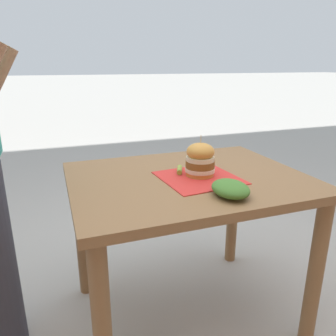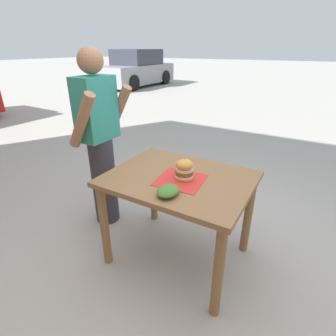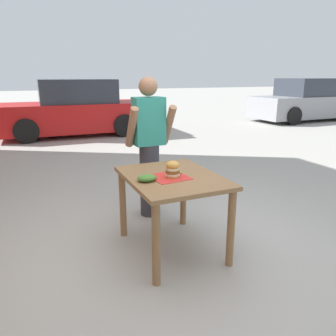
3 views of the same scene
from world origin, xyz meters
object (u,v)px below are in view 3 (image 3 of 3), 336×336
object	(u,v)px
diner_across_table	(149,146)
parked_car_mid_block	(75,110)
pickle_spear	(177,173)
sandwich	(173,169)
side_salad	(147,178)
patio_table	(172,188)
parked_car_near_curb	(305,102)

from	to	relation	value
diner_across_table	parked_car_mid_block	xyz separation A→B (m)	(0.05, 6.32, -0.16)
pickle_spear	sandwich	bearing A→B (deg)	-136.01
sandwich	parked_car_mid_block	world-z (taller)	parked_car_mid_block
side_salad	parked_car_mid_block	size ratio (longest dim) A/B	0.04
diner_across_table	patio_table	bearing A→B (deg)	-96.85
patio_table	pickle_spear	bearing A→B (deg)	20.88
pickle_spear	parked_car_mid_block	size ratio (longest dim) A/B	0.02
pickle_spear	parked_car_near_curb	bearing A→B (deg)	38.28
side_salad	diner_across_table	bearing A→B (deg)	68.15
side_salad	diner_across_table	xyz separation A→B (m)	(0.39, 0.97, 0.08)
sandwich	patio_table	bearing A→B (deg)	69.10
side_salad	parked_car_mid_block	xyz separation A→B (m)	(0.44, 7.29, -0.09)
patio_table	side_salad	size ratio (longest dim) A/B	6.03
side_salad	pickle_spear	bearing A→B (deg)	13.96
patio_table	pickle_spear	world-z (taller)	pickle_spear
patio_table	side_salad	distance (m)	0.33
parked_car_mid_block	pickle_spear	bearing A→B (deg)	-90.82
pickle_spear	diner_across_table	xyz separation A→B (m)	(0.05, 0.88, 0.09)
sandwich	side_salad	xyz separation A→B (m)	(-0.26, -0.01, -0.05)
pickle_spear	side_salad	size ratio (longest dim) A/B	0.51
patio_table	parked_car_near_curb	world-z (taller)	parked_car_near_curb
diner_across_table	parked_car_mid_block	size ratio (longest dim) A/B	0.40
sandwich	diner_across_table	world-z (taller)	diner_across_table
sandwich	parked_car_near_curb	bearing A→B (deg)	38.33
patio_table	pickle_spear	size ratio (longest dim) A/B	11.86
diner_across_table	pickle_spear	bearing A→B (deg)	-93.47
pickle_spear	side_salad	world-z (taller)	side_salad
sandwich	diner_across_table	xyz separation A→B (m)	(0.13, 0.96, 0.03)
parked_car_near_curb	pickle_spear	bearing A→B (deg)	-141.72
parked_car_near_curb	parked_car_mid_block	bearing A→B (deg)	178.47
sandwich	side_salad	distance (m)	0.26
patio_table	side_salad	xyz separation A→B (m)	(-0.28, -0.06, 0.16)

